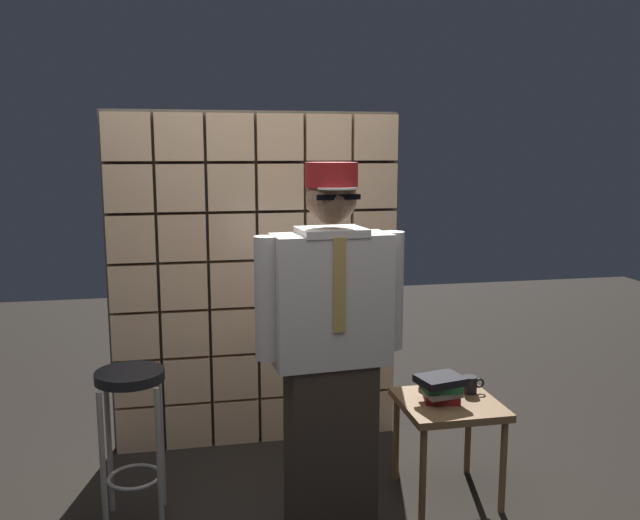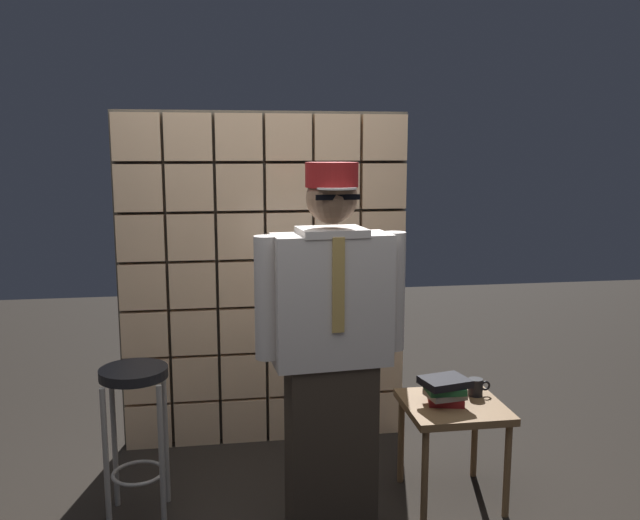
# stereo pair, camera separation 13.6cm
# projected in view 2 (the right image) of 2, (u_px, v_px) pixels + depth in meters

# --- Properties ---
(glass_block_wall) EXTENTS (1.84, 0.10, 2.14)m
(glass_block_wall) POSITION_uv_depth(u_px,v_px,m) (265.00, 282.00, 4.21)
(glass_block_wall) COLOR #E0B78C
(glass_block_wall) RESTS_ON ground
(standing_person) EXTENTS (0.73, 0.33, 1.83)m
(standing_person) POSITION_uv_depth(u_px,v_px,m) (331.00, 348.00, 3.13)
(standing_person) COLOR #382D23
(standing_person) RESTS_ON ground
(bar_stool) EXTENTS (0.34, 0.34, 0.80)m
(bar_stool) POSITION_uv_depth(u_px,v_px,m) (135.00, 407.00, 3.34)
(bar_stool) COLOR black
(bar_stool) RESTS_ON ground
(side_table) EXTENTS (0.52, 0.52, 0.55)m
(side_table) POSITION_uv_depth(u_px,v_px,m) (453.00, 416.00, 3.54)
(side_table) COLOR brown
(side_table) RESTS_ON ground
(book_stack) EXTENTS (0.27, 0.23, 0.14)m
(book_stack) POSITION_uv_depth(u_px,v_px,m) (445.00, 390.00, 3.51)
(book_stack) COLOR maroon
(book_stack) RESTS_ON side_table
(coffee_mug) EXTENTS (0.13, 0.08, 0.09)m
(coffee_mug) POSITION_uv_depth(u_px,v_px,m) (476.00, 387.00, 3.63)
(coffee_mug) COLOR black
(coffee_mug) RESTS_ON side_table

